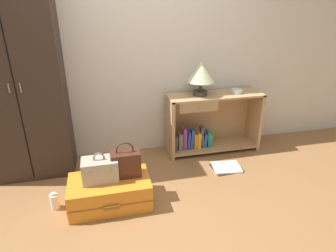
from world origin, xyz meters
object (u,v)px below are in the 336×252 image
Objects in this scene: wardrobe at (20,81)px; open_book_on_floor at (227,167)px; bottle at (55,201)px; suitcase_large at (110,192)px; table_lamp at (201,73)px; bowl at (237,91)px; handbag at (126,163)px; train_case at (100,170)px; bookshelf at (209,123)px.

open_book_on_floor is (2.12, -0.46, -1.04)m from wardrobe.
bottle is at bearing -70.28° from wardrobe.
wardrobe is 1.44m from suitcase_large.
wardrobe is 5.20× the size of table_lamp.
bowl is 1.68m from handbag.
wardrobe is at bearing 141.61° from handbag.
bottle is at bearing -160.33° from bowl.
bowl reaches higher than suitcase_large.
table_lamp is 1.15× the size of handbag.
train_case is at bearing -167.28° from open_book_on_floor.
wardrobe is 1.37m from handbag.
train_case is at bearing 159.93° from suitcase_large.
table_lamp is 0.53× the size of suitcase_large.
table_lamp is at bearing 110.72° from open_book_on_floor.
bottle is at bearing 174.05° from suitcase_large.
table_lamp is 1.14m from open_book_on_floor.
handbag is at bearing 16.70° from suitcase_large.
train_case is at bearing -174.07° from handbag.
bowl reaches higher than handbag.
wardrobe reaches higher than suitcase_large.
bookshelf is 2.00m from bottle.
bowl is at bearing -3.35° from table_lamp.
train_case reaches higher than suitcase_large.
table_lamp reaches higher than handbag.
table_lamp is at bearing 33.69° from train_case.
suitcase_large is 0.52m from bottle.
suitcase_large is 0.25m from train_case.
train_case is 0.53m from bottle.
handbag is 0.75m from bottle.
wardrobe is 12.15× the size of bottle.
table_lamp is (-0.14, -0.01, 0.65)m from bookshelf.
bookshelf reaches higher than bottle.
bottle is at bearing 179.71° from handbag.
bookshelf reaches higher than suitcase_large.
open_book_on_floor is at bearing 12.72° from train_case.
suitcase_large is (-1.30, -0.85, -0.23)m from bookshelf.
table_lamp is 1.41m from handbag.
wardrobe is 2.76× the size of suitcase_large.
suitcase_large is 4.41× the size of bottle.
suitcase_large is 2.21× the size of open_book_on_floor.
table_lamp is 0.52m from bowl.
bottle is (-0.44, 0.03, -0.30)m from train_case.
table_lamp reaches higher than suitcase_large.
handbag is 1.27m from open_book_on_floor.
suitcase_large is at bearing -153.26° from bowl.
train_case is at bearing -154.93° from bowl.
open_book_on_floor is at bearing -69.28° from table_lamp.
handbag is at bearing -165.96° from open_book_on_floor.
bookshelf is at bearing 33.24° from suitcase_large.
table_lamp is 1.68m from suitcase_large.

